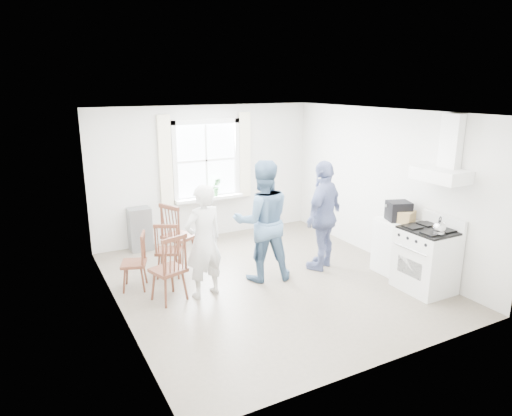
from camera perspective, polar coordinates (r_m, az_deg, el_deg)
The scene contains 17 objects.
room_shell at distance 6.80m, azimuth 1.63°, elevation 0.92°, with size 4.62×5.12×2.64m.
window_assembly at distance 8.93m, azimuth -6.17°, elevation 5.36°, with size 1.88×0.24×1.70m.
range_hood at distance 6.98m, azimuth 22.45°, elevation 5.18°, with size 0.45×0.76×0.94m.
shelf_unit at distance 8.66m, azimuth -14.29°, elevation -2.58°, with size 0.40×0.30×0.80m, color slate.
gas_stove at distance 7.22m, azimuth 20.49°, elevation -6.01°, with size 0.68×0.76×1.12m.
kettle at distance 6.85m, azimuth 21.92°, elevation -2.37°, with size 0.18×0.18×0.26m.
low_cabinet at distance 7.72m, azimuth 16.97°, elevation -4.58°, with size 0.50×0.55×0.90m, color white.
stereo_stack at distance 7.51m, azimuth 17.39°, elevation -0.36°, with size 0.43×0.41×0.30m.
cardboard_box at distance 7.45m, azimuth 18.30°, elevation -1.06°, with size 0.28×0.20×0.18m, color #A0824D.
windsor_chair_a at distance 6.44m, azimuth -10.44°, elevation -6.63°, with size 0.53×0.52×1.00m.
windsor_chair_b at distance 7.27m, azimuth -11.04°, elevation -4.51°, with size 0.51×0.51×0.92m.
windsor_chair_c at distance 7.02m, azimuth -14.34°, elevation -5.67°, with size 0.47×0.47×0.88m.
person_left at distance 6.51m, azimuth -6.58°, elevation -4.18°, with size 0.60×0.60×1.66m, color silver.
person_mid at distance 7.01m, azimuth 0.82°, elevation -1.64°, with size 0.92×0.92×1.89m, color slate.
person_right at distance 7.52m, azimuth 8.47°, elevation -0.93°, with size 1.06×1.06×1.82m, color navy.
potted_plant at distance 8.99m, azimuth -5.02°, elevation 2.64°, with size 0.20×0.20×0.36m, color #2E6930.
windsor_chair_d at distance 7.66m, azimuth -10.25°, elevation -2.56°, with size 0.61×0.61×1.10m.
Camera 1 is at (-3.26, -5.73, 2.98)m, focal length 32.00 mm.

